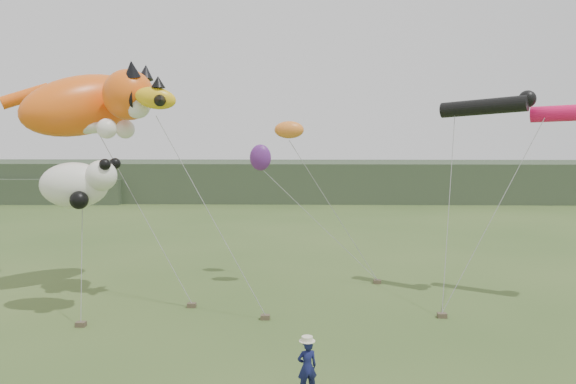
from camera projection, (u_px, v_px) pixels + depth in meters
name	position (u px, v px, depth m)	size (l,w,h in m)	color
ground	(282.00, 361.00, 16.53)	(120.00, 120.00, 0.00)	#385123
headland	(269.00, 181.00, 60.90)	(90.00, 13.00, 4.00)	#2D3D28
festival_attendant	(307.00, 367.00, 14.36)	(0.52, 0.34, 1.43)	#131748
sandbag_anchors	(277.00, 307.00, 21.53)	(13.18, 6.40, 0.17)	brown
cat_kite	(93.00, 104.00, 23.30)	(7.23, 5.81, 3.55)	#FF6214
fish_kite	(144.00, 98.00, 21.61)	(2.67, 1.76, 1.37)	yellow
tube_kites	(538.00, 108.00, 22.23)	(6.90, 3.32, 1.26)	black
panda_kite	(78.00, 184.00, 20.58)	(2.97, 1.92, 1.85)	white
misc_kites	(273.00, 146.00, 25.07)	(2.52, 2.77, 2.23)	orange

